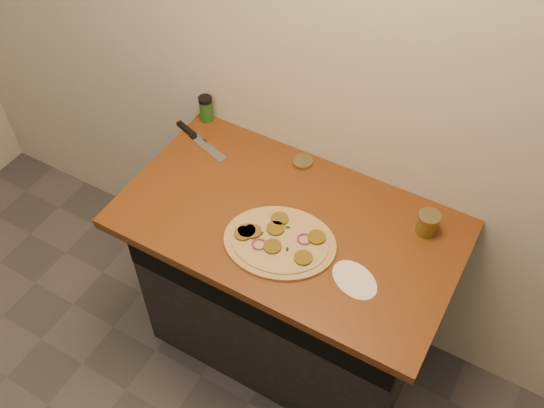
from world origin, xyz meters
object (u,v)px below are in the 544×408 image
Objects in this scene: salsa_jar at (428,223)px; spice_shaker at (206,109)px; chefs_knife at (196,138)px; pizza at (279,241)px.

salsa_jar is 0.99m from spice_shaker.
chefs_knife is at bearing -179.79° from salsa_jar.
spice_shaker is (-0.57, 0.41, 0.05)m from pizza.
pizza is 5.53× the size of salsa_jar.
pizza is at bearing -28.45° from chefs_knife.
chefs_knife is (-0.54, 0.29, -0.00)m from pizza.
salsa_jar is at bearing 35.68° from pizza.
salsa_jar is (0.96, 0.00, 0.04)m from chefs_knife.
spice_shaker is (-0.98, 0.12, 0.01)m from salsa_jar.
salsa_jar is (0.41, 0.30, 0.03)m from pizza.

